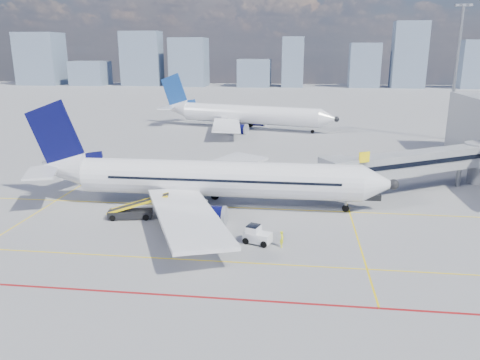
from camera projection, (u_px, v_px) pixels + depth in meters
The scene contains 11 objects.
ground at pixel (211, 234), 45.27m from camera, with size 420.00×420.00×0.00m, color gray.
apron_markings at pixel (196, 250), 41.59m from camera, with size 90.00×35.12×0.01m.
jet_bridge at pixel (422, 163), 57.68m from camera, with size 23.55×15.78×6.30m.
floodlight_mast_ne at pixel (456, 69), 89.76m from camera, with size 3.20×0.61×25.45m.
distant_skyline at pixel (240, 62), 226.28m from camera, with size 250.94×15.90×29.94m.
main_aircraft at pixel (204, 179), 52.42m from camera, with size 41.77×36.40×12.17m.
second_aircraft at pixel (243, 114), 104.90m from camera, with size 41.78×35.77×12.43m.
baggage_tug at pixel (256, 235), 42.82m from camera, with size 2.76×2.18×1.71m.
cargo_dolly at pixel (202, 229), 43.53m from camera, with size 3.94×2.64×1.99m.
belt_loader at pixel (132, 212), 49.25m from camera, with size 6.59×2.56×2.64m.
ramp_worker at pixel (282, 239), 42.00m from camera, with size 0.56×0.36×1.52m, color yellow.
Camera 1 is at (7.96, -41.56, 17.14)m, focal length 35.00 mm.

